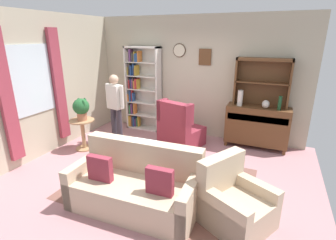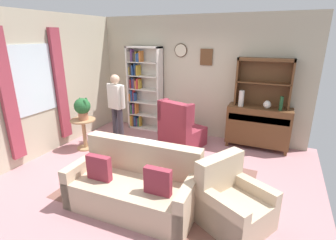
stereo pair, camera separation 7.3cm
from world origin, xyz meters
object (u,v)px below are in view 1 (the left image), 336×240
Objects in this scene: vase_round at (266,104)px; couch_floral at (136,186)px; person_reading at (115,104)px; sideboard at (257,125)px; bottle_wine at (280,103)px; coffee_table at (154,161)px; potted_plant_large at (81,108)px; potted_plant_small at (103,143)px; wingback_chair at (179,130)px; armchair_floral at (234,204)px; plant_stand at (83,131)px; bookshelf at (141,89)px; vase_tall at (240,98)px; book_stack at (159,160)px; sideboard_hutch at (263,76)px.

couch_floral is (-1.50, -2.76, -0.69)m from vase_round.
sideboard is at bearing 19.02° from person_reading.
coffee_table is (-1.83, -2.02, -0.71)m from bottle_wine.
bottle_wine is at bearing 21.82° from potted_plant_large.
wingback_chair is at bearing 30.12° from potted_plant_small.
armchair_floral is 0.99× the size of wingback_chair.
person_reading reaches higher than sideboard.
vase_round is at bearing 23.34° from plant_stand.
bookshelf is 3.02m from vase_round.
potted_plant_small is at bearing -153.54° from sideboard.
person_reading reaches higher than potted_plant_small.
potted_plant_small is at bearing -93.29° from bookshelf.
coffee_table is (1.95, -0.52, -0.06)m from plant_stand.
vase_tall is 0.72× the size of potted_plant_large.
armchair_floral is 2.26× the size of potted_plant_large.
potted_plant_small is (-0.09, -1.57, -0.89)m from bookshelf.
couch_floral is at bearing -39.94° from potted_plant_small.
couch_floral reaches higher than book_stack.
vase_tall is 0.32× the size of wingback_chair.
potted_plant_large is (-3.35, -1.70, -0.62)m from sideboard_hutch.
plant_stand is (-3.37, 1.05, 0.12)m from armchair_floral.
potted_plant_small is at bearing 157.92° from coffee_table.
vase_tall reaches higher than plant_stand.
book_stack is at bearing -16.62° from potted_plant_large.
sideboard is 1.68m from wingback_chair.
couch_floral is 1.17× the size of person_reading.
vase_round reaches higher than plant_stand.
sideboard is 3.11m from person_reading.
person_reading is (-3.05, -0.94, -0.10)m from vase_round.
sideboard_hutch is at bearing 126.48° from vase_round.
vase_round is 3.19m from person_reading.
bookshelf is 10.12× the size of book_stack.
couch_floral is 8.80× the size of book_stack.
plant_stand is 0.43× the size of person_reading.
vase_tall is 0.32× the size of armchair_floral.
potted_plant_small is (-3.11, -1.42, -0.84)m from vase_round.
coffee_table is (-1.44, -2.22, -1.21)m from sideboard_hutch.
armchair_floral reaches higher than book_stack.
wingback_chair is 1.52m from person_reading.
bottle_wine is (0.26, -0.02, 0.06)m from vase_round.
armchair_floral is 1.52m from coffee_table.
person_reading reaches higher than wingback_chair.
sideboard_hutch is 2.88m from book_stack.
sideboard is 0.68m from bottle_wine.
armchair_floral is at bearing -90.40° from sideboard.
vase_tall is 2.40m from coffee_table.
vase_tall is 2.70m from person_reading.
plant_stand is (-3.00, -1.50, -0.68)m from vase_tall.
bookshelf is 6.27× the size of vase_tall.
couch_floral is at bearing -85.57° from wingback_chair.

